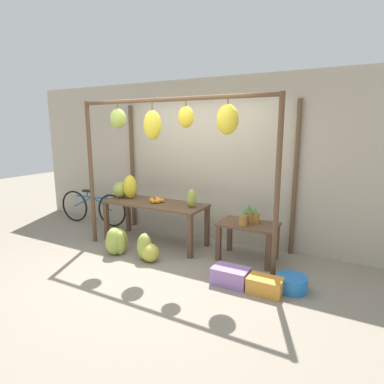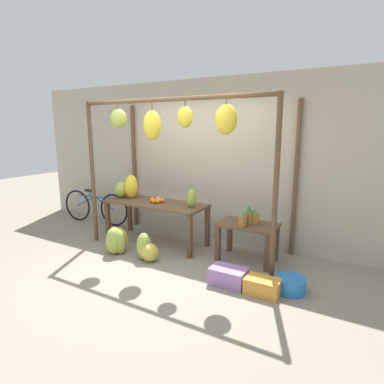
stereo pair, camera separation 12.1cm
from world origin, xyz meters
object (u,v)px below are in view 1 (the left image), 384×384
Objects in this scene: fruit_crate_white at (230,276)px; blue_bucket at (292,283)px; parked_bicycle at (93,207)px; papaya_pile at (192,199)px; orange_pile at (157,200)px; banana_pile_on_table at (126,188)px; pineapple_cluster at (249,216)px; banana_pile_ground_left at (116,241)px; banana_pile_ground_right at (147,249)px; fruit_crate_purple at (265,285)px.

fruit_crate_white is 0.76m from blue_bucket.
parked_bicycle is 5.53× the size of papaya_pile.
orange_pile is 1.94m from fruit_crate_white.
blue_bucket is 1.98m from papaya_pile.
blue_bucket is 4.34m from parked_bicycle.
orange_pile is 1.92m from parked_bicycle.
banana_pile_on_table reaches higher than fruit_crate_white.
fruit_crate_white is at bearing -18.76° from banana_pile_on_table.
banana_pile_on_table is 1.37× the size of pineapple_cluster.
banana_pile_ground_left is 0.31× the size of parked_bicycle.
pineapple_cluster is at bearing 142.09° from blue_bucket.
banana_pile_on_table is 2.03× the size of orange_pile.
fruit_crate_purple is at bearing -3.02° from banana_pile_ground_right.
banana_pile_ground_right is (0.60, 0.00, -0.02)m from banana_pile_ground_left.
banana_pile_ground_left is 1.22× the size of fruit_crate_purple.
pineapple_cluster is 1.18× the size of papaya_pile.
pineapple_cluster is (2.32, 0.01, -0.21)m from banana_pile_on_table.
blue_bucket is at bearing 3.36° from banana_pile_ground_right.
papaya_pile is (-1.00, 0.78, 0.74)m from fruit_crate_white.
pineapple_cluster is at bearing 1.85° from orange_pile.
fruit_crate_white is (2.37, -0.80, -0.80)m from banana_pile_on_table.
orange_pile reaches higher than parked_bicycle.
orange_pile is at bearing -9.71° from parked_bicycle.
banana_pile_ground_right is 0.26× the size of parked_bicycle.
banana_pile_on_table is 1.42m from banana_pile_ground_right.
fruit_crate_white is at bearing -164.37° from blue_bucket.
banana_pile_ground_right is 1.38m from fruit_crate_white.
pineapple_cluster reaches higher than banana_pile_ground_left.
blue_bucket is 1.26× the size of papaya_pile.
blue_bucket is (0.78, -0.61, -0.60)m from pineapple_cluster.
banana_pile_on_table is 1.09m from banana_pile_ground_left.
orange_pile is 0.51× the size of fruit_crate_white.
papaya_pile reaches higher than fruit_crate_purple.
banana_pile_ground_left is at bearing 177.80° from fruit_crate_purple.
pineapple_cluster is 0.82× the size of banana_pile_ground_right.
banana_pile_ground_right reaches higher than fruit_crate_white.
banana_pile_ground_left reaches higher than blue_bucket.
banana_pile_ground_left reaches higher than fruit_crate_purple.
pineapple_cluster reaches higher than orange_pile.
orange_pile is (0.71, -0.04, -0.14)m from banana_pile_on_table.
orange_pile is 0.94m from banana_pile_ground_left.
pineapple_cluster is 1.61m from banana_pile_ground_right.
papaya_pile reaches higher than orange_pile.
fruit_crate_purple is (-0.28, -0.22, 0.01)m from blue_bucket.
banana_pile_ground_left is at bearing -114.91° from orange_pile.
parked_bicycle is at bearing 173.29° from papaya_pile.
banana_pile_on_table is at bearing -13.40° from parked_bicycle.
banana_pile_on_table is 1.37m from papaya_pile.
pineapple_cluster is 1.00m from fruit_crate_white.
papaya_pile is (2.51, -0.30, 0.50)m from parked_bicycle.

